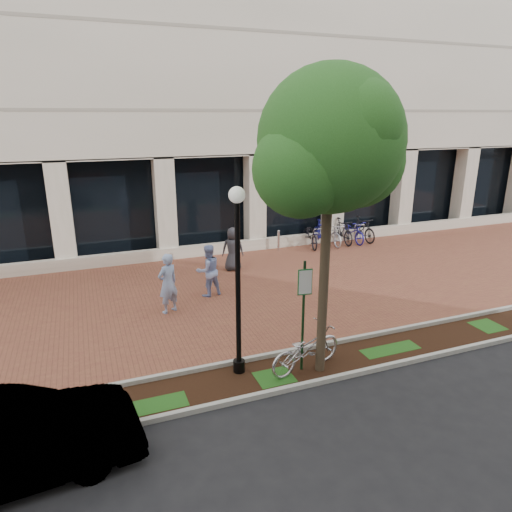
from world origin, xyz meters
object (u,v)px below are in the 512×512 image
object	(u,v)px
lamppost	(238,273)
pedestrian_mid	(208,270)
sedan_near_curb	(2,444)
pedestrian_right	(233,249)
bollard	(279,240)
parking_sign	(304,304)
pedestrian_left	(168,283)
bike_rack_cluster	(336,232)
street_tree	(331,150)
locked_bicycle	(306,349)

from	to	relation	value
lamppost	pedestrian_mid	size ratio (longest dim) A/B	2.49
sedan_near_curb	pedestrian_right	bearing A→B (deg)	-43.53
bollard	parking_sign	bearing A→B (deg)	-110.52
pedestrian_left	pedestrian_mid	distance (m)	1.74
parking_sign	pedestrian_right	bearing A→B (deg)	92.30
pedestrian_left	bollard	distance (m)	7.58
lamppost	sedan_near_curb	world-z (taller)	lamppost
pedestrian_right	bike_rack_cluster	xyz separation A→B (m)	(5.72, 1.88, -0.30)
parking_sign	street_tree	distance (m)	3.46
parking_sign	sedan_near_curb	world-z (taller)	parking_sign
locked_bicycle	pedestrian_right	world-z (taller)	pedestrian_right
parking_sign	locked_bicycle	world-z (taller)	parking_sign
street_tree	parking_sign	bearing A→B (deg)	164.22
locked_bicycle	bike_rack_cluster	bearing A→B (deg)	-48.84
pedestrian_right	bike_rack_cluster	size ratio (longest dim) A/B	0.47
street_tree	bike_rack_cluster	xyz separation A→B (m)	(6.02, 9.53, -4.59)
lamppost	bike_rack_cluster	xyz separation A→B (m)	(7.90, 8.94, -1.93)
lamppost	locked_bicycle	bearing A→B (deg)	-16.67
street_tree	pedestrian_mid	distance (m)	7.06
pedestrian_right	pedestrian_mid	bearing A→B (deg)	71.09
street_tree	bike_rack_cluster	bearing A→B (deg)	57.71
parking_sign	pedestrian_mid	world-z (taller)	parking_sign
bollard	sedan_near_curb	size ratio (longest dim) A/B	0.22
pedestrian_mid	sedan_near_curb	bearing A→B (deg)	38.64
bike_rack_cluster	sedan_near_curb	xyz separation A→B (m)	(-12.59, -10.74, 0.17)
parking_sign	street_tree	size ratio (longest dim) A/B	0.40
bollard	sedan_near_curb	world-z (taller)	sedan_near_curb
pedestrian_left	pedestrian_right	xyz separation A→B (m)	(3.08, 3.05, -0.08)
pedestrian_mid	bollard	bearing A→B (deg)	-150.32
street_tree	pedestrian_right	bearing A→B (deg)	87.74
street_tree	pedestrian_mid	world-z (taller)	street_tree
pedestrian_right	street_tree	bearing A→B (deg)	104.82
bollard	street_tree	bearing A→B (deg)	-107.79
locked_bicycle	sedan_near_curb	bearing A→B (deg)	87.54
parking_sign	street_tree	xyz separation A→B (m)	(0.45, -0.13, 3.43)
parking_sign	pedestrian_right	distance (m)	7.60
lamppost	locked_bicycle	size ratio (longest dim) A/B	2.15
bollard	pedestrian_left	bearing A→B (deg)	-140.15
locked_bicycle	parking_sign	bearing A→B (deg)	76.47
locked_bicycle	bollard	world-z (taller)	locked_bicycle
street_tree	sedan_near_curb	size ratio (longest dim) A/B	1.57
pedestrian_mid	bollard	xyz separation A→B (m)	(4.30, 3.97, -0.40)
pedestrian_right	bollard	bearing A→B (deg)	-129.55
parking_sign	sedan_near_curb	bearing A→B (deg)	-159.56
pedestrian_right	sedan_near_curb	distance (m)	11.21
pedestrian_mid	bollard	size ratio (longest dim) A/B	1.85
pedestrian_left	pedestrian_mid	size ratio (longest dim) A/B	1.07
pedestrian_mid	pedestrian_right	distance (m)	2.68
street_tree	pedestrian_left	distance (m)	6.82
parking_sign	bollard	world-z (taller)	parking_sign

